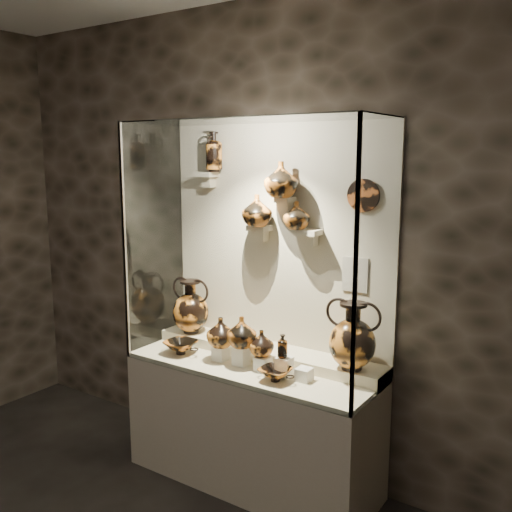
{
  "coord_description": "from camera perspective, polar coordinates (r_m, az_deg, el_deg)",
  "views": [
    {
      "loc": [
        2.01,
        -0.76,
        2.19
      ],
      "look_at": [
        0.0,
        2.22,
        1.55
      ],
      "focal_mm": 40.0,
      "sensor_mm": 36.0,
      "label": 1
    }
  ],
  "objects": [
    {
      "name": "pedestal_d",
      "position": [
        3.61,
        2.88,
        -10.98
      ],
      "size": [
        0.09,
        0.09,
        0.12
      ],
      "primitive_type": "cube",
      "color": "silver",
      "rests_on": "front_tier"
    },
    {
      "name": "kylix_left",
      "position": [
        4.01,
        -7.5,
        -8.91
      ],
      "size": [
        0.32,
        0.29,
        0.11
      ],
      "primitive_type": null,
      "rotation": [
        0.0,
        0.0,
        0.18
      ],
      "color": "#AB5C1E",
      "rests_on": "front_tier"
    },
    {
      "name": "lekythos_small",
      "position": [
        3.55,
        2.7,
        -8.86
      ],
      "size": [
        0.08,
        0.08,
        0.17
      ],
      "primitive_type": null,
      "rotation": [
        0.0,
        0.0,
        -0.04
      ],
      "color": "#AB5C1E",
      "rests_on": "pedestal_d"
    },
    {
      "name": "wall_back",
      "position": [
        3.87,
        2.26,
        1.38
      ],
      "size": [
        5.0,
        0.02,
        3.2
      ],
      "primitive_type": "cube",
      "color": "black",
      "rests_on": "ground"
    },
    {
      "name": "frame_post_right",
      "position": [
        2.95,
        9.91,
        -1.52
      ],
      "size": [
        0.02,
        0.02,
        1.6
      ],
      "primitive_type": "cube",
      "color": "gray",
      "rests_on": "plinth"
    },
    {
      "name": "pedestal_b",
      "position": [
        3.78,
        -1.47,
        -9.91
      ],
      "size": [
        0.09,
        0.09,
        0.13
      ],
      "primitive_type": "cube",
      "color": "silver",
      "rests_on": "front_tier"
    },
    {
      "name": "bracket_cb",
      "position": [
        3.72,
        2.96,
        5.66
      ],
      "size": [
        0.1,
        0.12,
        0.04
      ],
      "primitive_type": "cube",
      "color": "#BFB599",
      "rests_on": "back_panel"
    },
    {
      "name": "ovoid_vase_c",
      "position": [
        3.64,
        4.09,
        4.08
      ],
      "size": [
        0.22,
        0.22,
        0.18
      ],
      "primitive_type": "imported",
      "rotation": [
        0.0,
        0.0,
        0.32
      ],
      "color": "#AB5C1E",
      "rests_on": "bracket_cc"
    },
    {
      "name": "glass_top",
      "position": [
        3.57,
        -0.43,
        13.46
      ],
      "size": [
        1.7,
        0.6,
        0.01
      ],
      "primitive_type": "cube",
      "color": "white",
      "rests_on": "back_panel"
    },
    {
      "name": "jug_b",
      "position": [
        3.7,
        -1.42,
        -7.6
      ],
      "size": [
        0.25,
        0.25,
        0.2
      ],
      "primitive_type": "imported",
      "rotation": [
        0.0,
        0.0,
        0.39
      ],
      "color": "#AB5C1E",
      "rests_on": "pedestal_b"
    },
    {
      "name": "frame_post_left",
      "position": [
        3.94,
        -13.0,
        1.26
      ],
      "size": [
        0.02,
        0.02,
        1.6
      ],
      "primitive_type": "cube",
      "color": "gray",
      "rests_on": "plinth"
    },
    {
      "name": "back_panel",
      "position": [
        3.87,
        2.22,
        1.37
      ],
      "size": [
        1.7,
        0.03,
        1.6
      ],
      "primitive_type": "cube",
      "color": "#BFB599",
      "rests_on": "plinth"
    },
    {
      "name": "bracket_ul",
      "position": [
        4.08,
        -4.94,
        8.14
      ],
      "size": [
        0.14,
        0.12,
        0.04
      ],
      "primitive_type": "cube",
      "color": "#BFB599",
      "rests_on": "back_panel"
    },
    {
      "name": "pedestal_e",
      "position": [
        3.55,
        4.86,
        -11.71
      ],
      "size": [
        0.09,
        0.09,
        0.08
      ],
      "primitive_type": "cube",
      "color": "silver",
      "rests_on": "front_tier"
    },
    {
      "name": "bracket_cc",
      "position": [
        3.65,
        5.35,
        2.39
      ],
      "size": [
        0.14,
        0.12,
        0.04
      ],
      "primitive_type": "cube",
      "color": "#BFB599",
      "rests_on": "back_panel"
    },
    {
      "name": "glass_right",
      "position": [
        3.21,
        12.13,
        -0.65
      ],
      "size": [
        0.01,
        0.6,
        1.6
      ],
      "primitive_type": "cube",
      "color": "white",
      "rests_on": "plinth"
    },
    {
      "name": "ovoid_vase_b",
      "position": [
        3.66,
        2.54,
        7.66
      ],
      "size": [
        0.25,
        0.25,
        0.23
      ],
      "primitive_type": "imported",
      "rotation": [
        0.0,
        0.0,
        0.15
      ],
      "color": "#AB5C1E",
      "rests_on": "bracket_cb"
    },
    {
      "name": "lekythos_tall",
      "position": [
        4.02,
        -4.2,
        10.59
      ],
      "size": [
        0.13,
        0.13,
        0.31
      ],
      "primitive_type": null,
      "rotation": [
        0.0,
        0.0,
        0.03
      ],
      "color": "orange",
      "rests_on": "bracket_ul"
    },
    {
      "name": "rear_tier",
      "position": [
        3.94,
        1.06,
        -9.74
      ],
      "size": [
        1.7,
        0.25,
        0.1
      ],
      "primitive_type": "cube",
      "color": "beige",
      "rests_on": "plinth"
    },
    {
      "name": "bracket_ca",
      "position": [
        3.85,
        0.37,
        2.83
      ],
      "size": [
        0.14,
        0.12,
        0.04
      ],
      "primitive_type": "cube",
      "color": "#BFB599",
      "rests_on": "back_panel"
    },
    {
      "name": "amphora_right",
      "position": [
        3.52,
        9.6,
        -7.87
      ],
      "size": [
        0.42,
        0.42,
        0.42
      ],
      "primitive_type": null,
      "rotation": [
        0.0,
        0.0,
        -0.3
      ],
      "color": "orange",
      "rests_on": "rear_tier"
    },
    {
      "name": "info_placard",
      "position": [
        3.61,
        9.84,
        -1.83
      ],
      "size": [
        0.16,
        0.01,
        0.22
      ],
      "primitive_type": "cube",
      "color": "beige",
      "rests_on": "back_panel"
    },
    {
      "name": "jug_a",
      "position": [
        3.81,
        -3.51,
        -7.61
      ],
      "size": [
        0.24,
        0.24,
        0.2
      ],
      "primitive_type": "imported",
      "rotation": [
        0.0,
        0.0,
        0.29
      ],
      "color": "orange",
      "rests_on": "pedestal_a"
    },
    {
      "name": "front_tier",
      "position": [
        3.82,
        -0.4,
        -10.97
      ],
      "size": [
        1.68,
        0.58,
        0.03
      ],
      "primitive_type": "cube",
      "color": "beige",
      "rests_on": "plinth"
    },
    {
      "name": "plinth",
      "position": [
        3.98,
        -0.39,
        -16.55
      ],
      "size": [
        1.7,
        0.6,
        0.8
      ],
      "primitive_type": "cube",
      "color": "#BFB599",
      "rests_on": "floor"
    },
    {
      "name": "kylix_right",
      "position": [
        3.54,
        1.98,
        -11.61
      ],
      "size": [
        0.31,
        0.29,
        0.1
      ],
      "primitive_type": null,
      "rotation": [
        0.0,
        0.0,
        0.4
      ],
      "color": "orange",
      "rests_on": "front_tier"
    },
    {
      "name": "wall_plate",
      "position": [
        3.52,
        10.65,
        5.98
      ],
      "size": [
        0.2,
        0.02,
        0.2
      ],
      "primitive_type": "cylinder",
      "rotation": [
        1.57,
        0.0,
        0.0
      ],
      "color": "#B85824",
      "rests_on": "back_panel"
    },
    {
      "name": "glass_left",
      "position": [
        4.14,
        -10.13,
        1.79
      ],
      "size": [
        0.01,
        0.6,
        1.6
      ],
      "primitive_type": "cube",
      "color": "white",
      "rests_on": "plinth"
    },
    {
      "name": "glass_front",
      "position": [
        3.37,
        -3.26,
        0.06
      ],
      "size": [
        1.7,
        0.01,
        1.6
      ],
      "primitive_type": "cube",
      "color": "white",
      "rests_on": "plinth"
    },
    {
      "name": "ovoid_vase_a",
      "position": [
        3.78,
        0.13,
        4.58
      ],
      "size": [
        0.24,
        0.24,
        0.21
      ],
      "primitive_type": "imported",
      "rotation": [
        0.0,
        0.0,
        -0.19
      ],
      "color": "#AB5C1E",
      "rests_on": "bracket_ca"
    },
    {
      "name": "pedestal_a",
      "position": [
        3.88,
        -3.55,
        -9.62
      ],
      "size": [
        0.09,
        0.09,
        0.1
      ],
      "primitive_type": "cube",
      "color": "silver",
      "rests_on": "front_tier"
    },
    {
      "name": "amphora_left",
      "position": [
        4.19,
        -6.53,
        -5.02
      ],
      "size": [
        0.41,
        0.41,
        0.4
      ],
      "primitive_type": null,
      "rotation": [
        0.0,
        0.0,
        0.36
      ],
      "color": "orange",
      "rests_on": "rear_tier"
    },
    {
      "name": "jug_c",
      "position": [
        3.67,
        0.58,
        -8.69
      ],
      "size": [
        0.2,
        0.2,
        0.17
      ],
      "primitive_type": "imported",
      "rotation": [
        0.0,
        0.0,
        0.3
      ],
      "color": "orange",
      "rests_on": "pedestal_c"
    },
    {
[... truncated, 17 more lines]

